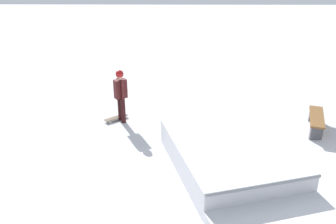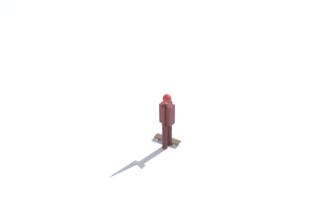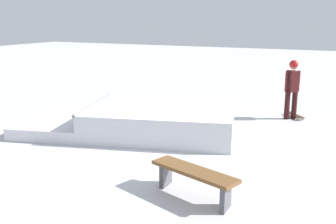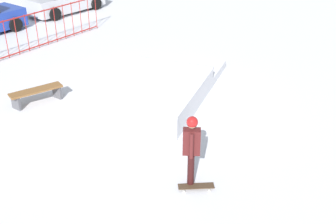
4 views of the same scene
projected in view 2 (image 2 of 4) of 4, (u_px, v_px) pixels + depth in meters
skater at (167, 117)px, 12.18m from camera, size 0.39×0.44×1.73m
skateboard at (168, 139)px, 12.89m from camera, size 0.66×0.74×0.09m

